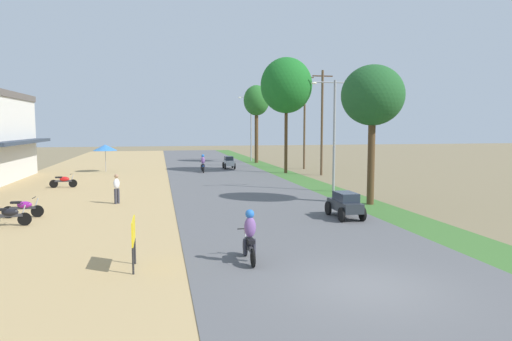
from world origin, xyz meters
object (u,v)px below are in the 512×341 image
streetlamp_near (334,127)px  car_sedan_charcoal (345,204)px  streetlamp_mid (251,124)px  motorbike_ahead_second (203,164)px  pedestrian_on_shoulder (117,187)px  utility_pole_far (322,121)px  parked_motorbike_third (64,181)px  median_tree_second (286,86)px  utility_pole_near (304,119)px  median_tree_nearest (373,96)px  street_signboard (133,234)px  motorbike_foreground_rider (249,237)px  car_hatchback_silver (229,162)px  vendor_umbrella (105,148)px  parked_motorbike_nearest (9,215)px  median_tree_third (256,102)px  parked_motorbike_second (23,207)px

streetlamp_near → car_sedan_charcoal: streetlamp_near is taller
streetlamp_mid → motorbike_ahead_second: (-7.13, -13.07, -3.74)m
pedestrian_on_shoulder → car_sedan_charcoal: size_ratio=0.72×
pedestrian_on_shoulder → utility_pole_far: 20.49m
parked_motorbike_third → median_tree_second: (17.62, 6.40, 7.31)m
parked_motorbike_third → median_tree_second: median_tree_second is taller
streetlamp_near → parked_motorbike_third: bearing=162.5°
utility_pole_near → streetlamp_mid: bearing=106.2°
median_tree_nearest → streetlamp_mid: size_ratio=0.95×
median_tree_second → car_sedan_charcoal: bearing=-98.2°
median_tree_second → utility_pole_near: size_ratio=1.07×
street_signboard → streetlamp_mid: 42.84m
motorbike_foreground_rider → car_hatchback_silver: bearing=82.5°
median_tree_second → vendor_umbrella: bearing=164.3°
car_sedan_charcoal → car_hatchback_silver: bearing=93.4°
parked_motorbike_third → car_hatchback_silver: bearing=41.0°
pedestrian_on_shoulder → motorbike_foreground_rider: (4.96, -12.10, -0.11)m
utility_pole_near → car_sedan_charcoal: bearing=-103.7°
streetlamp_mid → car_hatchback_silver: size_ratio=3.93×
vendor_umbrella → utility_pole_near: 19.26m
utility_pole_far → car_sedan_charcoal: size_ratio=4.01×
vendor_umbrella → streetlamp_mid: bearing=33.6°
streetlamp_mid → parked_motorbike_nearest: bearing=-116.9°
pedestrian_on_shoulder → utility_pole_far: utility_pole_far is taller
vendor_umbrella → median_tree_nearest: bearing=-53.3°
street_signboard → median_tree_nearest: 15.66m
median_tree_third → motorbike_ahead_second: median_tree_third is taller
parked_motorbike_nearest → parked_motorbike_third: bearing=91.0°
median_tree_second → motorbike_ahead_second: median_tree_second is taller
parked_motorbike_nearest → car_sedan_charcoal: bearing=-5.5°
streetlamp_mid → car_hatchback_silver: 11.52m
median_tree_third → motorbike_ahead_second: (-7.16, -10.11, -6.24)m
motorbike_ahead_second → median_tree_third: bearing=54.7°
street_signboard → streetlamp_mid: size_ratio=0.19×
median_tree_nearest → parked_motorbike_second: bearing=-179.7°
streetlamp_near → utility_pole_far: size_ratio=0.79×
utility_pole_far → street_signboard: bearing=-121.3°
median_tree_third → streetlamp_near: 24.19m
utility_pole_far → car_sedan_charcoal: bearing=-106.9°
parked_motorbike_second → car_sedan_charcoal: 14.78m
utility_pole_near → motorbike_foreground_rider: bearing=-111.0°
vendor_umbrella → utility_pole_far: bearing=-18.9°
pedestrian_on_shoulder → median_tree_second: bearing=46.0°
streetlamp_near → street_signboard: bearing=-130.0°
vendor_umbrella → motorbike_ahead_second: vendor_umbrella is taller
street_signboard → motorbike_foreground_rider: size_ratio=0.83×
street_signboard → motorbike_foreground_rider: bearing=-1.2°
car_sedan_charcoal → motorbike_foreground_rider: bearing=-134.2°
utility_pole_far → car_sedan_charcoal: (-5.59, -18.37, -3.98)m
parked_motorbike_third → pedestrian_on_shoulder: bearing=-61.2°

